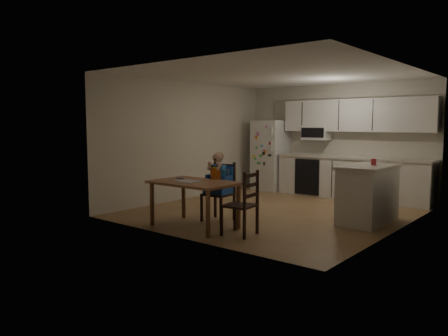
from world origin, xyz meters
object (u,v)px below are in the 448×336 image
red_cup (374,162)px  chair_booster (220,179)px  dining_table (195,188)px  chair_side (245,199)px  refrigerator (270,155)px  kitchen_island (368,194)px

red_cup → chair_booster: chair_booster is taller
dining_table → chair_side: chair_side is taller
refrigerator → kitchen_island: refrigerator is taller
kitchen_island → chair_side: 2.23m
refrigerator → dining_table: refrigerator is taller
chair_booster → chair_side: size_ratio=1.21×
chair_side → chair_booster: bearing=-127.5°
dining_table → kitchen_island: bearing=45.5°
chair_booster → refrigerator: bearing=104.9°
dining_table → chair_side: (0.94, 0.06, -0.09)m
dining_table → chair_booster: chair_booster is taller
red_cup → dining_table: size_ratio=0.08×
red_cup → dining_table: (-2.04, -2.10, -0.38)m
kitchen_island → dining_table: size_ratio=0.95×
kitchen_island → red_cup: (0.04, 0.07, 0.52)m
dining_table → chair_booster: (-0.00, 0.62, 0.07)m
kitchen_island → chair_booster: (-1.99, -1.41, 0.22)m
kitchen_island → chair_side: (-1.05, -1.96, 0.06)m
red_cup → chair_booster: 2.54m
dining_table → red_cup: bearing=45.9°
refrigerator → chair_side: 4.54m
kitchen_island → dining_table: bearing=-134.5°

